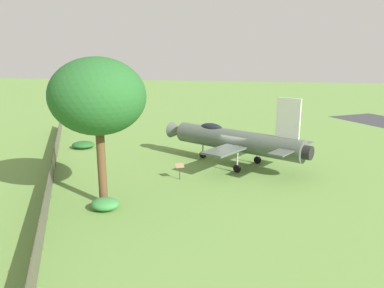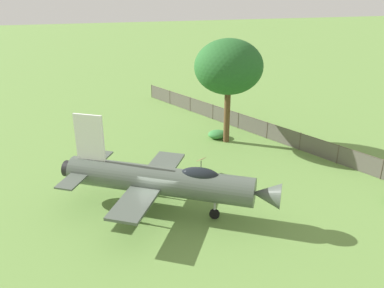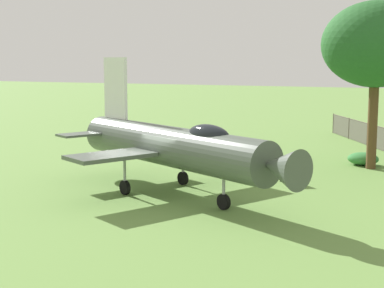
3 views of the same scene
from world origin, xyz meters
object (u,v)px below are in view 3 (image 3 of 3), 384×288
object	(u,v)px
shade_tree	(376,45)
shrub_near_fence	(363,159)
display_jet	(175,146)
info_plaque	(281,163)

from	to	relation	value
shade_tree	shrub_near_fence	distance (m)	6.07
shade_tree	shrub_near_fence	xyz separation A→B (m)	(-0.90, -0.50, -5.98)
display_jet	shrub_near_fence	distance (m)	12.26
display_jet	shrub_near_fence	world-z (taller)	display_jet
info_plaque	shade_tree	bearing A→B (deg)	146.03
shade_tree	info_plaque	size ratio (longest dim) A/B	7.46
shade_tree	info_plaque	world-z (taller)	shade_tree
shade_tree	shrub_near_fence	bearing A→B (deg)	-150.80
display_jet	info_plaque	distance (m)	5.65
display_jet	shade_tree	xyz separation A→B (m)	(-9.54, 6.68, 4.24)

